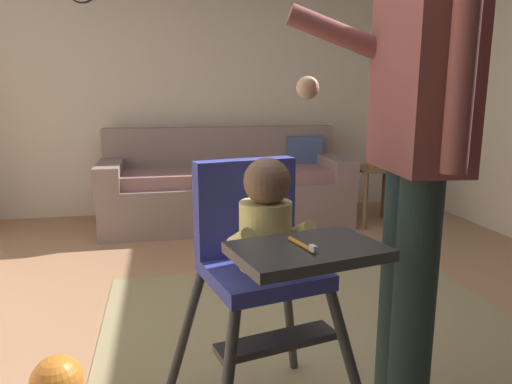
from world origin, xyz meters
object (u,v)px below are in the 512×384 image
at_px(couch, 226,187).
at_px(toy_ball, 57,382).
at_px(adult_standing, 414,161).
at_px(high_chair, 263,246).
at_px(sippy_cup, 372,162).
at_px(side_table, 376,183).

bearing_deg(couch, toy_ball, -21.77).
xyz_separation_m(couch, toy_ball, (-0.99, -2.49, -0.23)).
bearing_deg(adult_standing, toy_ball, -8.88).
xyz_separation_m(high_chair, sippy_cup, (1.53, 2.43, -0.10)).
bearing_deg(side_table, sippy_cup, 180.00).
relative_size(side_table, sippy_cup, 5.20).
height_order(couch, side_table, couch).
xyz_separation_m(adult_standing, side_table, (1.08, 2.48, -0.57)).
bearing_deg(sippy_cup, high_chair, -122.13).
relative_size(adult_standing, sippy_cup, 16.68).
bearing_deg(toy_ball, adult_standing, -14.62).
bearing_deg(couch, high_chair, -5.33).
height_order(adult_standing, side_table, adult_standing).
height_order(adult_standing, sippy_cup, adult_standing).
distance_m(toy_ball, sippy_cup, 3.17).
relative_size(toy_ball, side_table, 0.38).
bearing_deg(sippy_cup, couch, 165.60).
xyz_separation_m(couch, high_chair, (-0.26, -2.76, 0.34)).
distance_m(couch, high_chair, 2.79).
height_order(couch, adult_standing, adult_standing).
distance_m(couch, adult_standing, 2.89).
xyz_separation_m(couch, side_table, (1.32, -0.33, 0.05)).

